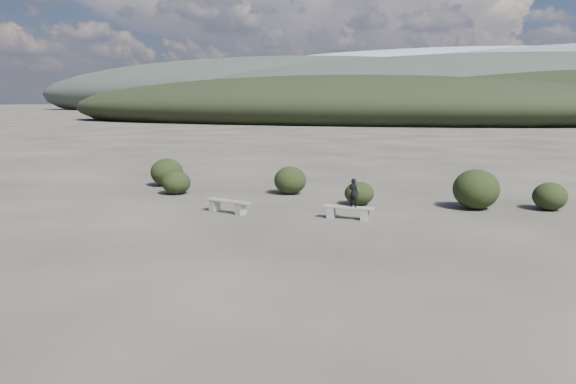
% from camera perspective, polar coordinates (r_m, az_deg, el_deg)
% --- Properties ---
extents(ground, '(1200.00, 1200.00, 0.00)m').
position_cam_1_polar(ground, '(14.33, -5.49, -6.41)').
color(ground, '#322E27').
rests_on(ground, ground).
extents(bench_left, '(1.82, 0.81, 0.45)m').
position_cam_1_polar(bench_left, '(19.64, -6.18, -1.35)').
color(bench_left, slate).
rests_on(bench_left, ground).
extents(bench_right, '(1.71, 0.40, 0.43)m').
position_cam_1_polar(bench_right, '(18.59, 6.09, -1.98)').
color(bench_right, slate).
rests_on(bench_right, ground).
extents(seated_person, '(0.40, 0.32, 0.95)m').
position_cam_1_polar(seated_person, '(18.44, 6.68, -0.06)').
color(seated_person, black).
rests_on(seated_person, bench_right).
extents(shrub_a, '(1.20, 1.20, 0.98)m').
position_cam_1_polar(shrub_a, '(23.94, -11.30, 0.95)').
color(shrub_a, black).
rests_on(shrub_a, ground).
extents(shrub_b, '(1.35, 1.35, 1.16)m').
position_cam_1_polar(shrub_b, '(23.49, 0.21, 1.19)').
color(shrub_b, black).
rests_on(shrub_b, ground).
extents(shrub_c, '(1.10, 1.10, 0.88)m').
position_cam_1_polar(shrub_c, '(21.16, 7.25, -0.15)').
color(shrub_c, black).
rests_on(shrub_c, ground).
extents(shrub_d, '(1.65, 1.65, 1.44)m').
position_cam_1_polar(shrub_d, '(21.29, 18.57, 0.27)').
color(shrub_d, black).
rests_on(shrub_d, ground).
extents(shrub_e, '(1.19, 1.19, 0.99)m').
position_cam_1_polar(shrub_e, '(22.08, 25.06, -0.40)').
color(shrub_e, black).
rests_on(shrub_e, ground).
extents(shrub_f, '(1.49, 1.49, 1.26)m').
position_cam_1_polar(shrub_f, '(26.37, -12.20, 1.97)').
color(shrub_f, black).
rests_on(shrub_f, ground).
extents(mountain_ridges, '(500.00, 400.00, 56.00)m').
position_cam_1_polar(mountain_ridges, '(351.80, 18.37, 9.85)').
color(mountain_ridges, black).
rests_on(mountain_ridges, ground).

